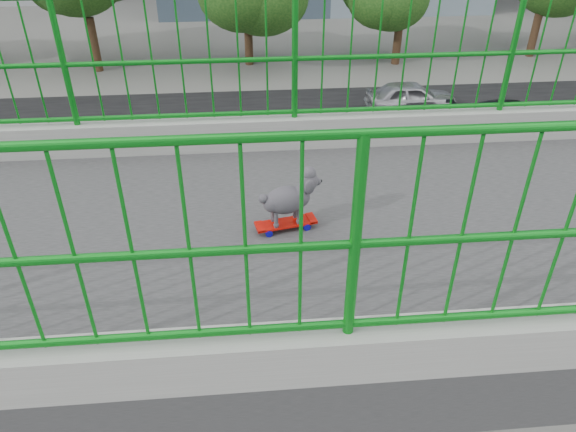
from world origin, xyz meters
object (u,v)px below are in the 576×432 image
(skateboard, at_px, (286,224))
(car_6, at_px, (373,223))
(car_3, at_px, (515,122))
(car_5, at_px, (551,288))
(car_4, at_px, (411,97))
(poodle, at_px, (289,197))

(skateboard, distance_m, car_6, 11.68)
(car_3, distance_m, car_5, 10.20)
(car_4, height_order, car_6, car_4)
(skateboard, distance_m, car_3, 19.76)
(skateboard, xyz_separation_m, car_3, (-15.62, 10.35, -6.29))
(car_5, bearing_deg, poodle, -48.85)
(poodle, bearing_deg, car_6, 149.04)
(skateboard, relative_size, car_3, 0.09)
(poodle, bearing_deg, car_4, 147.81)
(poodle, relative_size, car_6, 0.10)
(poodle, relative_size, car_5, 0.11)
(poodle, relative_size, car_3, 0.09)
(poodle, distance_m, car_5, 11.25)
(car_3, xyz_separation_m, car_4, (-3.20, -3.25, -0.08))
(skateboard, height_order, car_4, skateboard)
(skateboard, bearing_deg, poodle, 90.00)
(skateboard, relative_size, poodle, 1.01)
(car_3, xyz_separation_m, car_5, (9.60, -3.44, -0.04))
(car_4, bearing_deg, car_5, 179.17)
(car_5, bearing_deg, car_3, 160.30)
(car_5, bearing_deg, car_4, 179.17)
(poodle, xyz_separation_m, car_3, (-15.62, 10.32, -6.52))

